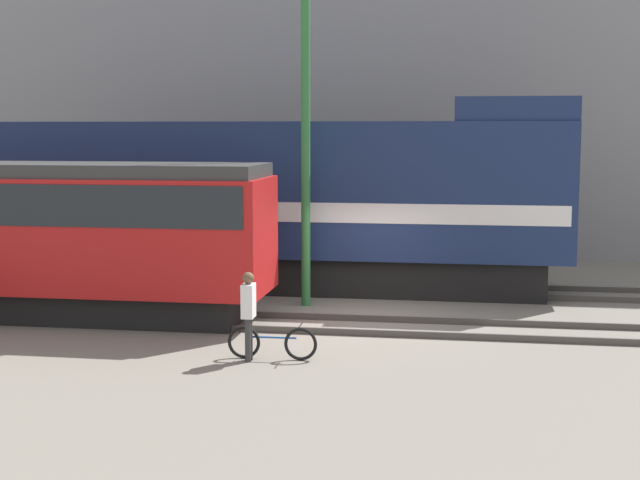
{
  "coord_description": "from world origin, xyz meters",
  "views": [
    {
      "loc": [
        2.21,
        -20.06,
        4.32
      ],
      "look_at": [
        -0.99,
        -0.11,
        1.8
      ],
      "focal_mm": 50.0,
      "sensor_mm": 36.0,
      "label": 1
    }
  ],
  "objects_px": {
    "freight_locomotive": "(272,201)",
    "bicycle": "(272,343)",
    "utility_pole_left": "(306,112)",
    "streetcar": "(47,230)",
    "person": "(248,307)"
  },
  "relations": [
    {
      "from": "freight_locomotive",
      "to": "streetcar",
      "type": "height_order",
      "value": "freight_locomotive"
    },
    {
      "from": "freight_locomotive",
      "to": "streetcar",
      "type": "distance_m",
      "value": 6.29
    },
    {
      "from": "bicycle",
      "to": "utility_pole_left",
      "type": "bearing_deg",
      "value": 93.02
    },
    {
      "from": "streetcar",
      "to": "bicycle",
      "type": "bearing_deg",
      "value": -26.3
    },
    {
      "from": "bicycle",
      "to": "utility_pole_left",
      "type": "xyz_separation_m",
      "value": [
        -0.28,
        5.21,
        4.42
      ]
    },
    {
      "from": "person",
      "to": "utility_pole_left",
      "type": "height_order",
      "value": "utility_pole_left"
    },
    {
      "from": "freight_locomotive",
      "to": "bicycle",
      "type": "distance_m",
      "value": 7.97
    },
    {
      "from": "freight_locomotive",
      "to": "bicycle",
      "type": "height_order",
      "value": "freight_locomotive"
    },
    {
      "from": "freight_locomotive",
      "to": "person",
      "type": "distance_m",
      "value": 7.9
    },
    {
      "from": "person",
      "to": "utility_pole_left",
      "type": "xyz_separation_m",
      "value": [
        0.14,
        5.37,
        3.71
      ]
    },
    {
      "from": "freight_locomotive",
      "to": "utility_pole_left",
      "type": "height_order",
      "value": "utility_pole_left"
    },
    {
      "from": "freight_locomotive",
      "to": "utility_pole_left",
      "type": "xyz_separation_m",
      "value": [
        1.34,
        -2.31,
        2.35
      ]
    },
    {
      "from": "freight_locomotive",
      "to": "person",
      "type": "xyz_separation_m",
      "value": [
        1.2,
        -7.68,
        -1.36
      ]
    },
    {
      "from": "streetcar",
      "to": "person",
      "type": "relative_size",
      "value": 6.07
    },
    {
      "from": "person",
      "to": "bicycle",
      "type": "bearing_deg",
      "value": 20.98
    }
  ]
}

